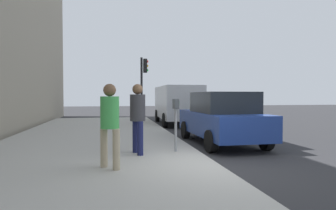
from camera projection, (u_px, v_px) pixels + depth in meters
ground_plane at (215, 168)px, 6.54m from camera, size 80.00×80.00×0.00m
sidewalk_slab at (78, 171)px, 5.97m from camera, size 28.00×6.00×0.15m
parking_meter at (176, 114)px, 7.70m from camera, size 0.36×0.12×1.41m
pedestrian_at_meter at (138, 113)px, 7.36m from camera, size 0.53×0.39×1.80m
pedestrian_bystander at (110, 119)px, 5.89m from camera, size 0.43×0.40×1.74m
parked_sedan_near at (222, 118)px, 9.80m from camera, size 4.42×2.01×1.77m
parked_van_far at (177, 102)px, 16.65m from camera, size 5.26×2.26×2.18m
traffic_signal at (143, 79)px, 15.86m from camera, size 0.24×0.44×3.60m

